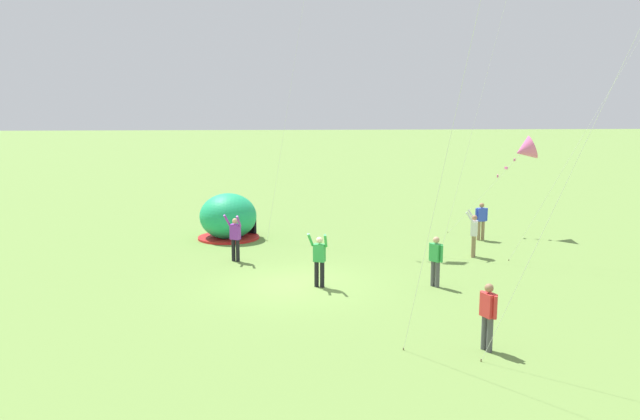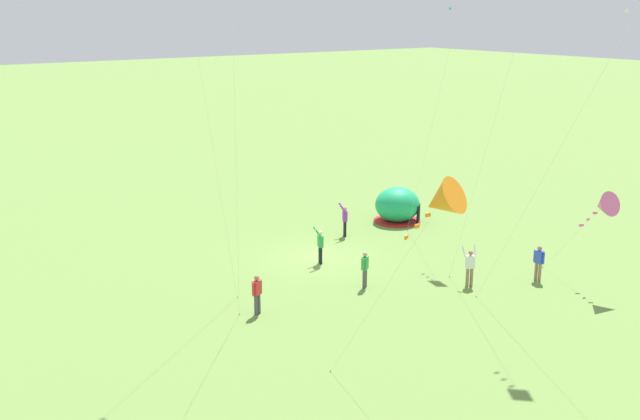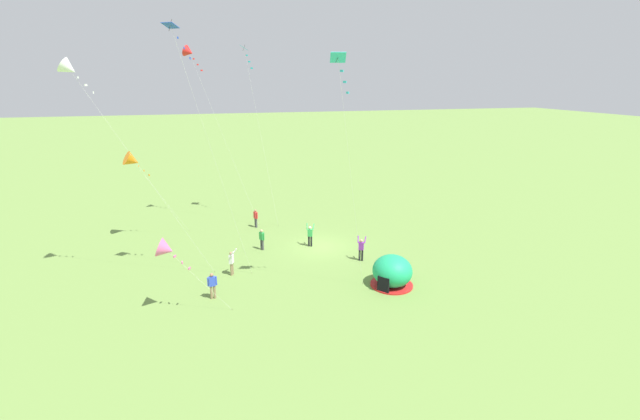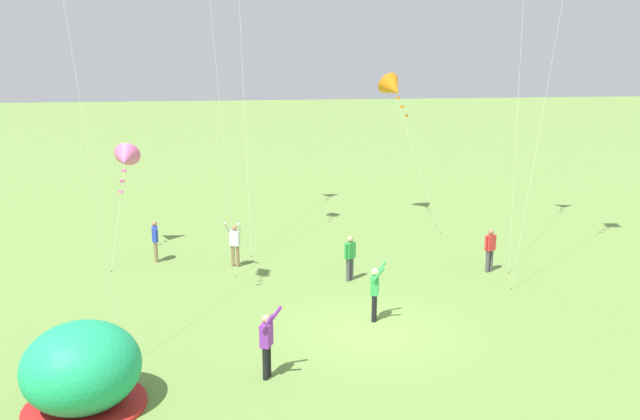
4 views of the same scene
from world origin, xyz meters
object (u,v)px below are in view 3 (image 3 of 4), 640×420
Objects in this scene: kite_teal at (246,57)px; kite_white at (69,69)px; person_far_back at (256,217)px; person_near_tent at (310,235)px; person_flying_kite at (232,262)px; kite_red at (189,52)px; kite_orange at (132,161)px; person_center_field at (212,284)px; person_with_toddler at (262,238)px; person_arms_raised at (361,248)px; popup_tent at (392,272)px; kite_blue at (177,40)px; kite_cyan at (340,69)px; kite_pink at (166,249)px.

kite_white is at bearing 134.39° from kite_teal.
person_far_back is at bearing -53.23° from kite_white.
person_near_tent is 7.58m from person_flying_kite.
kite_red is 4.89m from kite_teal.
person_center_field is at bearing -155.33° from kite_orange.
person_arms_raised is (-4.08, -6.91, 0.03)m from person_with_toddler.
kite_white is (5.61, 18.61, 12.71)m from popup_tent.
person_flying_kite is 0.12× the size of kite_blue.
person_flying_kite is at bearing 66.46° from popup_tent.
person_near_tent is 19.05m from kite_red.
person_center_field is 0.11× the size of kite_teal.
person_near_tent is 19.88m from kite_white.
kite_blue is at bearing -107.71° from kite_white.
person_flying_kite is at bearing 50.60° from kite_cyan.
person_flying_kite is at bearing -98.06° from kite_white.
popup_tent is 13.27m from kite_cyan.
kite_red is (9.22, 8.44, 14.38)m from person_near_tent.
kite_teal is at bearing -45.61° from kite_white.
kite_pink is (-3.50, 1.45, -11.24)m from kite_blue.
kite_orange is 0.53× the size of kite_cyan.
popup_tent reaches higher than person_arms_raised.
kite_teal is at bearing -13.36° from person_flying_kite.
person_flying_kite is at bearing 120.17° from person_near_tent.
person_arms_raised is 22.12m from kite_white.
person_arms_raised is 14.03m from kite_cyan.
kite_teal is (2.74, -0.12, 14.09)m from person_far_back.
popup_tent is 1.63× the size of person_far_back.
person_near_tent is at bearing -59.83° from person_flying_kite.
kite_pink is (-17.32, 1.83, -11.37)m from kite_red.
kite_cyan is (-6.23, -14.63, -0.07)m from kite_white.
kite_red reaches higher than person_arms_raised.
kite_red is at bearing 23.93° from kite_cyan.
person_far_back is 13.50m from person_center_field.
kite_orange is at bearing 43.09° from kite_cyan.
popup_tent is 0.18× the size of kite_red.
kite_red is 20.80m from kite_pink.
kite_white is 12.13m from kite_pink.
person_with_toddler is 1.00× the size of person_far_back.
kite_pink is (-5.49, -4.78, -9.70)m from kite_white.
kite_orange is 13.65m from kite_blue.
person_flying_kite is (-9.68, 2.83, 0.03)m from person_far_back.
person_arms_raised is at bearing -90.10° from person_flying_kite.
popup_tent is at bearing -138.62° from person_with_toddler.
person_with_toddler is 15.98m from kite_cyan.
person_flying_kite and person_arms_raised have the same top height.
kite_blue reaches higher than kite_white.
popup_tent reaches higher than person_with_toddler.
kite_orange is (4.85, 9.57, 5.88)m from person_with_toddler.
person_far_back is 0.11× the size of kite_blue.
kite_cyan is (-18.06, -8.01, -1.73)m from kite_red.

